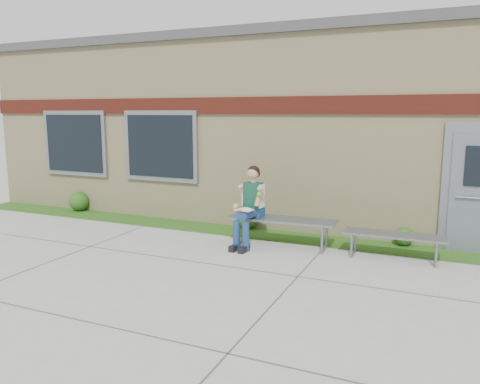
% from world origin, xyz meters
% --- Properties ---
extents(ground, '(80.00, 80.00, 0.00)m').
position_xyz_m(ground, '(0.00, 0.00, 0.00)').
color(ground, '#9E9E99').
rests_on(ground, ground).
extents(grass_strip, '(16.00, 0.80, 0.02)m').
position_xyz_m(grass_strip, '(0.00, 2.60, 0.01)').
color(grass_strip, '#235516').
rests_on(grass_strip, ground).
extents(school_building, '(16.20, 6.22, 4.20)m').
position_xyz_m(school_building, '(-0.00, 5.99, 2.10)').
color(school_building, beige).
rests_on(school_building, ground).
extents(bench_left, '(2.03, 0.66, 0.52)m').
position_xyz_m(bench_left, '(0.23, 2.00, 0.40)').
color(bench_left, slate).
rests_on(bench_left, ground).
extents(bench_right, '(1.68, 0.47, 0.44)m').
position_xyz_m(bench_right, '(2.23, 2.00, 0.34)').
color(bench_right, slate).
rests_on(bench_right, ground).
extents(girl, '(0.52, 0.89, 1.49)m').
position_xyz_m(girl, '(-0.32, 1.78, 0.79)').
color(girl, navy).
rests_on(girl, ground).
extents(shrub_west, '(0.48, 0.48, 0.48)m').
position_xyz_m(shrub_west, '(-5.39, 2.85, 0.26)').
color(shrub_west, '#235516').
rests_on(shrub_west, grass_strip).
extents(shrub_mid, '(0.40, 0.40, 0.40)m').
position_xyz_m(shrub_mid, '(-0.82, 2.85, 0.22)').
color(shrub_mid, '#235516').
rests_on(shrub_mid, grass_strip).
extents(shrub_east, '(0.34, 0.34, 0.34)m').
position_xyz_m(shrub_east, '(2.33, 2.85, 0.19)').
color(shrub_east, '#235516').
rests_on(shrub_east, grass_strip).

